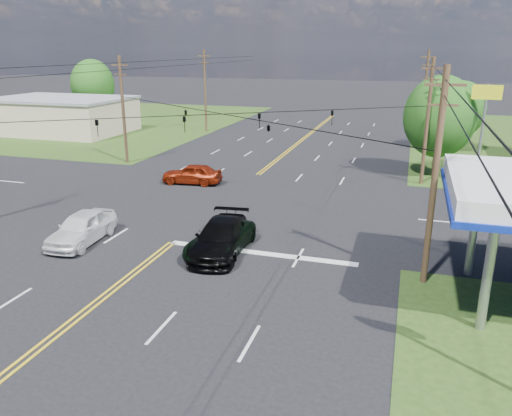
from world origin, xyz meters
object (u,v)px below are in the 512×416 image
(suv_black, at_px, (220,238))
(pickup_dkgreen, at_px, (220,239))
(pole_left_far, at_px, (205,90))
(pole_right_far, at_px, (425,95))
(pickup_white, at_px, (82,228))
(pole_ne, at_px, (427,121))
(tree_far_l, at_px, (93,84))
(pole_nw, at_px, (123,109))
(pole_se, at_px, (435,177))
(tree_right_b, at_px, (460,109))
(tree_right_a, at_px, (440,117))
(retail_nw, at_px, (61,116))

(suv_black, bearing_deg, pickup_dkgreen, 0.00)
(pole_left_far, bearing_deg, suv_black, -66.33)
(pole_left_far, xyz_separation_m, pole_right_far, (26.00, 0.00, 0.00))
(suv_black, bearing_deg, pickup_white, 179.32)
(pole_ne, distance_m, pole_right_far, 19.00)
(pole_left_far, xyz_separation_m, tree_far_l, (-19.00, 4.00, 0.03))
(pickup_white, bearing_deg, pole_ne, 42.23)
(pole_left_far, bearing_deg, pickup_dkgreen, -66.33)
(pole_nw, bearing_deg, pickup_dkgreen, -47.56)
(pole_nw, bearing_deg, pole_right_far, 36.16)
(pickup_dkgreen, height_order, pickup_white, pickup_white)
(pole_se, xyz_separation_m, pickup_dkgreen, (-10.00, 0.50, -4.18))
(pole_nw, distance_m, tree_far_l, 29.83)
(pole_se, height_order, tree_right_b, pole_se)
(tree_right_b, distance_m, tree_far_l, 49.17)
(pole_left_far, distance_m, pickup_dkgreen, 40.10)
(pole_se, xyz_separation_m, suv_black, (-10.00, 0.50, -4.09))
(tree_right_a, height_order, pickup_white, tree_right_a)
(tree_right_a, xyz_separation_m, tree_right_b, (2.50, 12.00, -0.65))
(pole_right_far, height_order, tree_far_l, pole_right_far)
(pole_nw, xyz_separation_m, pole_left_far, (0.00, 19.00, 0.25))
(pole_se, height_order, tree_far_l, pole_se)
(suv_black, height_order, pickup_white, pickup_white)
(pole_nw, distance_m, pickup_dkgreen, 24.08)
(retail_nw, bearing_deg, pole_ne, -16.82)
(pickup_white, bearing_deg, tree_far_l, 119.60)
(tree_far_l, height_order, suv_black, tree_far_l)
(pole_se, xyz_separation_m, pole_left_far, (-26.00, 37.00, 0.25))
(suv_black, xyz_separation_m, pickup_white, (-7.69, -0.86, 0.01))
(pickup_dkgreen, bearing_deg, pole_ne, 60.20)
(pole_right_far, bearing_deg, tree_far_l, 174.92)
(tree_far_l, bearing_deg, retail_nw, -78.69)
(tree_right_b, bearing_deg, tree_right_a, -101.77)
(retail_nw, relative_size, pole_right_far, 1.60)
(pole_se, distance_m, pole_right_far, 37.00)
(pole_right_far, relative_size, tree_right_a, 1.22)
(retail_nw, xyz_separation_m, pole_nw, (17.00, -13.00, 2.92))
(retail_nw, distance_m, suv_black, 44.95)
(pole_ne, xyz_separation_m, pickup_dkgreen, (-10.00, -17.50, -4.18))
(retail_nw, height_order, pole_left_far, pole_left_far)
(retail_nw, distance_m, pickup_white, 40.32)
(retail_nw, distance_m, tree_far_l, 10.69)
(tree_right_a, xyz_separation_m, pickup_dkgreen, (-11.00, -20.50, -4.13))
(pole_se, xyz_separation_m, tree_right_a, (1.00, 21.00, -0.05))
(retail_nw, height_order, suv_black, retail_nw)
(retail_nw, height_order, pole_nw, pole_nw)
(retail_nw, distance_m, pole_right_far, 43.53)
(pickup_white, bearing_deg, pole_left_far, 98.71)
(retail_nw, height_order, tree_right_b, tree_right_b)
(pickup_dkgreen, bearing_deg, tree_right_a, 61.73)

